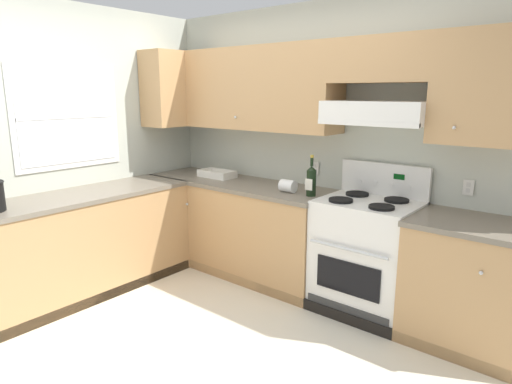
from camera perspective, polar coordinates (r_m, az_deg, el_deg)
name	(u,v)px	position (r m, az deg, el deg)	size (l,w,h in m)	color
ground_plane	(181,337)	(3.50, -9.64, -17.87)	(7.04, 7.04, 0.00)	beige
wall_back	(339,126)	(3.97, 10.62, 8.30)	(4.68, 0.57, 2.55)	beige
wall_left	(81,139)	(4.48, -21.60, 6.38)	(0.47, 4.00, 2.55)	beige
counter_back_run	(290,240)	(4.09, 4.38, -6.13)	(3.60, 0.65, 0.91)	tan
counter_left_run	(86,243)	(4.26, -21.04, -6.19)	(0.63, 1.91, 0.91)	tan
stove	(366,255)	(3.74, 13.92, -7.88)	(0.76, 0.62, 1.20)	white
wine_bottle	(311,180)	(3.76, 7.13, 1.52)	(0.08, 0.08, 0.35)	black
bowl	(217,175)	(4.60, -5.04, 2.22)	(0.38, 0.21, 0.07)	white
paper_towel_roll	(288,186)	(3.90, 4.13, 0.78)	(0.14, 0.11, 0.11)	white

